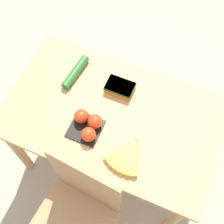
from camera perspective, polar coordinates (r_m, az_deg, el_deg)
The scene contains 7 objects.
ground_plane at distance 2.39m, azimuth 0.00°, elevation -8.27°, with size 12.00×12.00×0.00m, color #B7A88E.
dining_table at distance 1.82m, azimuth 0.00°, elevation -2.10°, with size 1.19×0.72×0.73m.
chair at distance 1.80m, azimuth -6.27°, elevation -17.81°, with size 0.45×0.44×0.96m.
banana_bunch at distance 1.61m, azimuth 2.80°, elevation -7.93°, with size 0.20×0.20×0.04m.
tomato_pack at distance 1.65m, azimuth -4.46°, elevation -2.35°, with size 0.17×0.17×0.09m.
carrot_bag at distance 1.77m, azimuth 1.45°, elevation 4.53°, with size 0.16×0.11×0.05m.
cucumber_near at distance 1.84m, azimuth -6.71°, elevation 7.25°, with size 0.07×0.24×0.05m.
Camera 1 is at (-0.30, 0.71, 2.27)m, focal length 50.00 mm.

